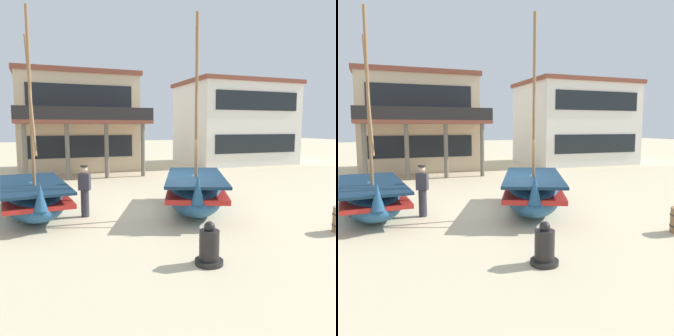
% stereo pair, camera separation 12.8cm
% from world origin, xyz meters
% --- Properties ---
extents(ground_plane, '(120.00, 120.00, 0.00)m').
position_xyz_m(ground_plane, '(0.00, 0.00, 0.00)').
color(ground_plane, beige).
extents(fishing_boat_near_left, '(3.58, 5.04, 6.45)m').
position_xyz_m(fishing_boat_near_left, '(0.57, -0.15, 0.70)').
color(fishing_boat_near_left, '#23517A').
rests_on(fishing_boat_near_left, ground).
extents(fishing_boat_centre_large, '(2.37, 5.01, 6.48)m').
position_xyz_m(fishing_boat_centre_large, '(-4.66, 1.20, 0.62)').
color(fishing_boat_centre_large, '#23517A').
rests_on(fishing_boat_centre_large, ground).
extents(fisherman_by_hull, '(0.42, 0.35, 1.68)m').
position_xyz_m(fisherman_by_hull, '(-3.09, 0.44, 0.83)').
color(fisherman_by_hull, '#33333D').
rests_on(fisherman_by_hull, ground).
extents(capstan_winch, '(0.61, 0.61, 0.94)m').
position_xyz_m(capstan_winch, '(-1.13, -4.46, 0.37)').
color(capstan_winch, black).
rests_on(capstan_winch, ground).
extents(harbor_building_main, '(7.78, 7.96, 6.46)m').
position_xyz_m(harbor_building_main, '(-1.90, 13.38, 3.24)').
color(harbor_building_main, beige).
rests_on(harbor_building_main, ground).
extents(harbor_building_annex, '(8.47, 6.59, 6.44)m').
position_xyz_m(harbor_building_annex, '(10.45, 13.49, 3.23)').
color(harbor_building_annex, white).
rests_on(harbor_building_annex, ground).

